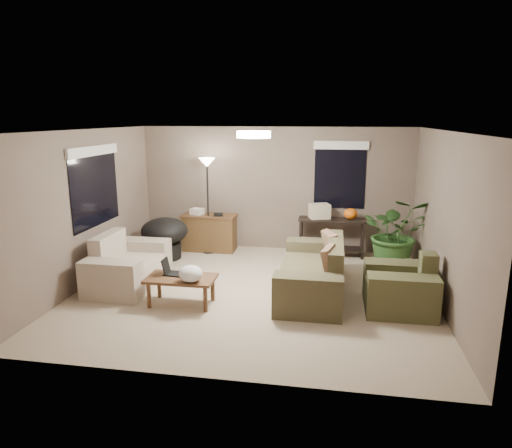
% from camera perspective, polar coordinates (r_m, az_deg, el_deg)
% --- Properties ---
extents(room_shell, '(5.50, 5.50, 5.50)m').
position_cam_1_polar(room_shell, '(6.92, -0.28, 1.23)').
color(room_shell, tan).
rests_on(room_shell, ground).
extents(main_sofa, '(0.95, 2.20, 0.85)m').
position_cam_1_polar(main_sofa, '(7.21, 7.25, -6.29)').
color(main_sofa, brown).
rests_on(main_sofa, ground).
extents(throw_pillows, '(0.38, 1.40, 0.47)m').
position_cam_1_polar(throw_pillows, '(7.09, 9.40, -3.66)').
color(throw_pillows, '#8C7251').
rests_on(throw_pillows, main_sofa).
extents(loveseat, '(0.90, 1.60, 0.85)m').
position_cam_1_polar(loveseat, '(7.78, -15.83, -5.20)').
color(loveseat, beige).
rests_on(loveseat, ground).
extents(armchair, '(0.95, 1.00, 0.85)m').
position_cam_1_polar(armchair, '(6.88, 17.61, -7.77)').
color(armchair, '#48492B').
rests_on(armchair, ground).
extents(coffee_table, '(1.00, 0.55, 0.42)m').
position_cam_1_polar(coffee_table, '(6.78, -9.37, -7.06)').
color(coffee_table, brown).
rests_on(coffee_table, ground).
extents(laptop, '(0.37, 0.26, 0.24)m').
position_cam_1_polar(laptop, '(6.88, -10.47, -5.73)').
color(laptop, black).
rests_on(laptop, coffee_table).
extents(plastic_bag, '(0.42, 0.40, 0.24)m').
position_cam_1_polar(plastic_bag, '(6.53, -8.18, -6.16)').
color(plastic_bag, white).
rests_on(plastic_bag, coffee_table).
extents(desk, '(1.10, 0.50, 0.75)m').
position_cam_1_polar(desk, '(9.40, -5.81, -1.05)').
color(desk, brown).
rests_on(desk, ground).
extents(desk_papers, '(0.72, 0.32, 0.12)m').
position_cam_1_polar(desk_papers, '(9.34, -6.81, 1.50)').
color(desk_papers, silver).
rests_on(desk_papers, desk).
extents(console_table, '(1.30, 0.40, 0.75)m').
position_cam_1_polar(console_table, '(9.10, 9.42, -1.25)').
color(console_table, black).
rests_on(console_table, ground).
extents(pumpkin, '(0.31, 0.31, 0.22)m').
position_cam_1_polar(pumpkin, '(9.02, 11.74, 1.25)').
color(pumpkin, orange).
rests_on(pumpkin, console_table).
extents(cardboard_box, '(0.45, 0.39, 0.28)m').
position_cam_1_polar(cardboard_box, '(9.00, 7.94, 1.60)').
color(cardboard_box, beige).
rests_on(cardboard_box, console_table).
extents(papasan_chair, '(1.18, 1.18, 0.80)m').
position_cam_1_polar(papasan_chair, '(8.98, -11.34, -1.36)').
color(papasan_chair, black).
rests_on(papasan_chair, ground).
extents(floor_lamp, '(0.32, 0.32, 1.91)m').
position_cam_1_polar(floor_lamp, '(9.04, -6.12, 6.24)').
color(floor_lamp, black).
rests_on(floor_lamp, ground).
extents(ceiling_fixture, '(0.50, 0.50, 0.10)m').
position_cam_1_polar(ceiling_fixture, '(6.78, -0.29, 11.12)').
color(ceiling_fixture, white).
rests_on(ceiling_fixture, room_shell).
extents(houseplant, '(1.19, 1.32, 1.03)m').
position_cam_1_polar(houseplant, '(8.63, 17.07, -1.96)').
color(houseplant, '#2D5923').
rests_on(houseplant, ground).
extents(cat_scratching_post, '(0.32, 0.32, 0.50)m').
position_cam_1_polar(cat_scratching_post, '(7.63, 18.90, -6.43)').
color(cat_scratching_post, tan).
rests_on(cat_scratching_post, ground).
extents(window_left, '(0.05, 1.56, 1.33)m').
position_cam_1_polar(window_left, '(8.03, -19.54, 6.02)').
color(window_left, black).
rests_on(window_left, room_shell).
extents(window_back, '(1.06, 0.05, 1.33)m').
position_cam_1_polar(window_back, '(9.19, 10.50, 7.40)').
color(window_back, black).
rests_on(window_back, room_shell).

